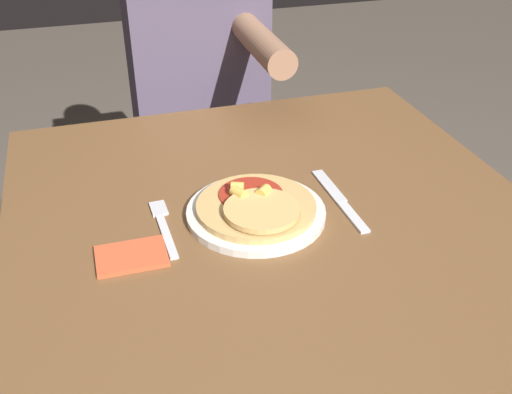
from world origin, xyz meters
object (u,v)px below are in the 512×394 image
dining_table (272,261)px  knife (340,200)px  pizza (257,206)px  plate (256,213)px  fork (163,224)px  person_diner (199,85)px

dining_table → knife: knife is taller
pizza → knife: pizza is taller
plate → pizza: (-0.00, -0.00, 0.02)m
dining_table → fork: bearing=178.8°
pizza → plate: bearing=85.4°
dining_table → person_diner: bearing=88.7°
pizza → person_diner: 0.74m
plate → pizza: pizza is taller
plate → person_diner: size_ratio=0.20×
pizza → fork: 0.17m
knife → pizza: bearing=-178.0°
dining_table → plate: size_ratio=3.82×
plate → pizza: size_ratio=1.17×
dining_table → fork: size_ratio=5.37×
fork → dining_table: bearing=-1.2°
fork → knife: same height
pizza → knife: bearing=2.0°
fork → knife: (0.32, -0.02, 0.00)m
person_diner → dining_table: bearing=-91.3°
dining_table → pizza: (-0.04, -0.02, 0.14)m
pizza → person_diner: (0.05, 0.74, -0.06)m
knife → person_diner: bearing=98.5°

